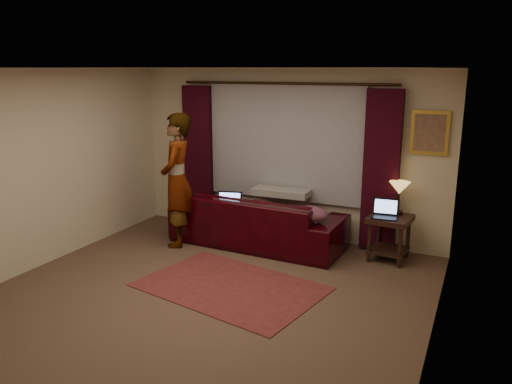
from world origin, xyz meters
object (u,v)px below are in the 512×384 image
(laptop_sofa, at_px, (228,203))
(tiffany_lamp, at_px, (399,198))
(person, at_px, (177,180))
(end_table, at_px, (389,238))
(laptop_table, at_px, (385,209))
(sofa, at_px, (258,211))

(laptop_sofa, bearing_deg, tiffany_lamp, -1.20)
(person, bearing_deg, laptop_sofa, 92.06)
(end_table, bearing_deg, tiffany_lamp, 68.93)
(laptop_table, xyz_separation_m, person, (-2.94, -0.56, 0.23))
(laptop_sofa, height_order, laptop_table, laptop_table)
(sofa, distance_m, laptop_table, 1.87)
(sofa, relative_size, laptop_table, 7.03)
(tiffany_lamp, height_order, person, person)
(person, bearing_deg, tiffany_lamp, 85.13)
(end_table, bearing_deg, person, -167.43)
(tiffany_lamp, bearing_deg, person, -164.62)
(sofa, xyz_separation_m, laptop_table, (1.86, 0.07, 0.23))
(sofa, relative_size, tiffany_lamp, 5.68)
(laptop_sofa, relative_size, tiffany_lamp, 0.88)
(tiffany_lamp, distance_m, person, 3.18)
(sofa, height_order, end_table, sofa)
(sofa, height_order, person, person)
(tiffany_lamp, xyz_separation_m, laptop_table, (-0.13, -0.28, -0.11))
(sofa, relative_size, laptop_sofa, 6.48)
(laptop_table, distance_m, person, 3.00)
(sofa, bearing_deg, laptop_table, -176.04)
(end_table, height_order, tiffany_lamp, tiffany_lamp)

